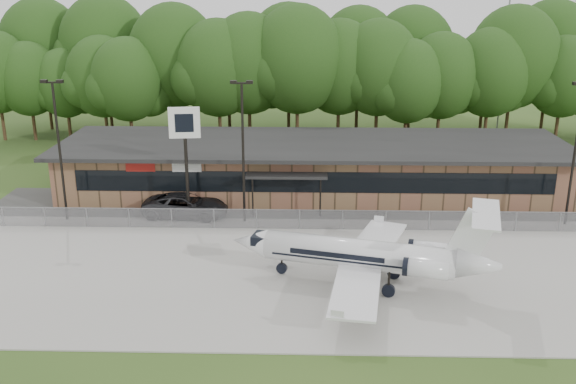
{
  "coord_description": "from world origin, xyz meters",
  "views": [
    {
      "loc": [
        -0.65,
        -27.01,
        16.37
      ],
      "look_at": [
        -1.72,
        12.0,
        3.77
      ],
      "focal_mm": 40.0,
      "sensor_mm": 36.0,
      "label": 1
    }
  ],
  "objects_px": {
    "business_jet": "(368,256)",
    "suv": "(186,206)",
    "terminal": "(313,166)",
    "pole_sign": "(185,135)"
  },
  "relations": [
    {
      "from": "terminal",
      "to": "suv",
      "type": "xyz_separation_m",
      "value": [
        -9.44,
        -6.43,
        -1.31
      ]
    },
    {
      "from": "terminal",
      "to": "business_jet",
      "type": "distance_m",
      "value": 17.86
    },
    {
      "from": "suv",
      "to": "business_jet",
      "type": "bearing_deg",
      "value": -127.33
    },
    {
      "from": "terminal",
      "to": "business_jet",
      "type": "bearing_deg",
      "value": -80.53
    },
    {
      "from": "terminal",
      "to": "suv",
      "type": "bearing_deg",
      "value": -145.73
    },
    {
      "from": "business_jet",
      "to": "suv",
      "type": "xyz_separation_m",
      "value": [
        -12.38,
        11.18,
        -0.98
      ]
    },
    {
      "from": "business_jet",
      "to": "suv",
      "type": "height_order",
      "value": "business_jet"
    },
    {
      "from": "terminal",
      "to": "suv",
      "type": "distance_m",
      "value": 11.5
    },
    {
      "from": "business_jet",
      "to": "suv",
      "type": "distance_m",
      "value": 16.71
    },
    {
      "from": "suv",
      "to": "pole_sign",
      "type": "height_order",
      "value": "pole_sign"
    }
  ]
}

